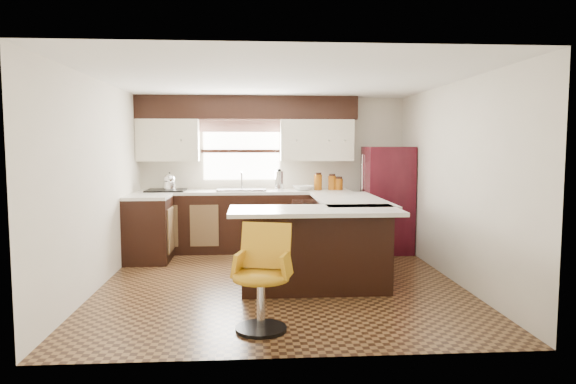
{
  "coord_description": "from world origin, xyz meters",
  "views": [
    {
      "loc": [
        -0.32,
        -6.03,
        1.65
      ],
      "look_at": [
        0.12,
        0.45,
        1.05
      ],
      "focal_mm": 32.0,
      "sensor_mm": 36.0,
      "label": 1
    }
  ],
  "objects": [
    {
      "name": "base_cab_left",
      "position": [
        -1.8,
        1.25,
        0.45
      ],
      "size": [
        0.6,
        0.7,
        0.9
      ],
      "primitive_type": "cube",
      "color": "black",
      "rests_on": "floor"
    },
    {
      "name": "refrigerator",
      "position": [
        1.73,
        1.67,
        0.81
      ],
      "size": [
        0.69,
        0.67,
        1.62
      ],
      "primitive_type": "cube",
      "color": "#380912",
      "rests_on": "floor"
    },
    {
      "name": "valance",
      "position": [
        -0.5,
        2.14,
        1.94
      ],
      "size": [
        1.3,
        0.06,
        0.18
      ],
      "primitive_type": "cube",
      "color": "#D19B93",
      "rests_on": "wall_back"
    },
    {
      "name": "ceiling",
      "position": [
        0.0,
        0.0,
        2.4
      ],
      "size": [
        4.4,
        4.4,
        0.0
      ],
      "primitive_type": "plane",
      "rotation": [
        3.14,
        0.0,
        0.0
      ],
      "color": "silver",
      "rests_on": "wall_back"
    },
    {
      "name": "counter_pen_long",
      "position": [
        0.95,
        0.62,
        0.92
      ],
      "size": [
        0.84,
        1.95,
        0.04
      ],
      "primitive_type": "cube",
      "color": "silver",
      "rests_on": "peninsula_long"
    },
    {
      "name": "canister_large",
      "position": [
        0.69,
        1.92,
        1.07
      ],
      "size": [
        0.12,
        0.12,
        0.24
      ],
      "primitive_type": "cylinder",
      "color": "#8B480C",
      "rests_on": "counter_back"
    },
    {
      "name": "window_pane",
      "position": [
        -0.5,
        2.18,
        1.55
      ],
      "size": [
        1.2,
        0.02,
        0.9
      ],
      "primitive_type": "cube",
      "color": "white",
      "rests_on": "wall_back"
    },
    {
      "name": "base_cab_back",
      "position": [
        -0.45,
        1.9,
        0.45
      ],
      "size": [
        3.3,
        0.6,
        0.9
      ],
      "primitive_type": "cube",
      "color": "black",
      "rests_on": "floor"
    },
    {
      "name": "counter_pen_return",
      "position": [
        0.35,
        -0.44,
        0.92
      ],
      "size": [
        1.89,
        0.84,
        0.04
      ],
      "primitive_type": "cube",
      "color": "silver",
      "rests_on": "peninsula_return"
    },
    {
      "name": "counter_back",
      "position": [
        -0.45,
        1.9,
        0.92
      ],
      "size": [
        3.3,
        0.6,
        0.04
      ],
      "primitive_type": "cube",
      "color": "silver",
      "rests_on": "base_cab_back"
    },
    {
      "name": "upper_cab_right",
      "position": [
        0.68,
        2.03,
        1.72
      ],
      "size": [
        1.14,
        0.35,
        0.64
      ],
      "primitive_type": "cube",
      "color": "beige",
      "rests_on": "wall_back"
    },
    {
      "name": "bar_chair",
      "position": [
        -0.26,
        -1.59,
        0.47
      ],
      "size": [
        0.62,
        0.62,
        0.94
      ],
      "primitive_type": null,
      "rotation": [
        0.0,
        0.0,
        -0.27
      ],
      "color": "#CB8F16",
      "rests_on": "floor"
    },
    {
      "name": "percolator",
      "position": [
        0.08,
        1.9,
        1.09
      ],
      "size": [
        0.13,
        0.13,
        0.3
      ],
      "primitive_type": "cylinder",
      "color": "silver",
      "rests_on": "counter_back"
    },
    {
      "name": "canister_med",
      "position": [
        0.92,
        1.92,
        1.06
      ],
      "size": [
        0.12,
        0.12,
        0.22
      ],
      "primitive_type": "cylinder",
      "color": "#8B480C",
      "rests_on": "counter_back"
    },
    {
      "name": "kettle",
      "position": [
        -1.59,
        1.88,
        1.1
      ],
      "size": [
        0.19,
        0.19,
        0.26
      ],
      "primitive_type": null,
      "color": "silver",
      "rests_on": "cooktop"
    },
    {
      "name": "upper_cab_left",
      "position": [
        -1.62,
        2.03,
        1.72
      ],
      "size": [
        0.94,
        0.35,
        0.64
      ],
      "primitive_type": "cube",
      "color": "beige",
      "rests_on": "wall_back"
    },
    {
      "name": "wall_back",
      "position": [
        0.0,
        2.2,
        1.2
      ],
      "size": [
        4.4,
        0.0,
        4.4
      ],
      "primitive_type": "plane",
      "rotation": [
        1.57,
        0.0,
        0.0
      ],
      "color": "beige",
      "rests_on": "floor"
    },
    {
      "name": "soffit",
      "position": [
        -0.4,
        2.03,
        2.22
      ],
      "size": [
        3.4,
        0.35,
        0.36
      ],
      "primitive_type": "cube",
      "color": "black",
      "rests_on": "wall_back"
    },
    {
      "name": "wall_right",
      "position": [
        2.1,
        0.0,
        1.2
      ],
      "size": [
        0.0,
        4.4,
        4.4
      ],
      "primitive_type": "plane",
      "rotation": [
        1.57,
        0.0,
        -1.57
      ],
      "color": "beige",
      "rests_on": "floor"
    },
    {
      "name": "wall_front",
      "position": [
        0.0,
        -2.2,
        1.2
      ],
      "size": [
        4.4,
        0.0,
        4.4
      ],
      "primitive_type": "plane",
      "rotation": [
        -1.57,
        0.0,
        0.0
      ],
      "color": "beige",
      "rests_on": "floor"
    },
    {
      "name": "mixing_bowl",
      "position": [
        0.45,
        1.9,
        0.98
      ],
      "size": [
        0.39,
        0.39,
        0.07
      ],
      "primitive_type": "imported",
      "rotation": [
        0.0,
        0.0,
        0.37
      ],
      "color": "white",
      "rests_on": "counter_back"
    },
    {
      "name": "counter_left",
      "position": [
        -1.8,
        1.25,
        0.92
      ],
      "size": [
        0.6,
        0.7,
        0.04
      ],
      "primitive_type": "cube",
      "color": "silver",
      "rests_on": "base_cab_left"
    },
    {
      "name": "floor",
      "position": [
        0.0,
        0.0,
        0.0
      ],
      "size": [
        4.4,
        4.4,
        0.0
      ],
      "primitive_type": "plane",
      "color": "#49301A",
      "rests_on": "ground"
    },
    {
      "name": "canister_small",
      "position": [
        1.02,
        1.92,
        1.03
      ],
      "size": [
        0.14,
        0.14,
        0.18
      ],
      "primitive_type": "cylinder",
      "color": "#8B480C",
      "rests_on": "counter_back"
    },
    {
      "name": "cooktop",
      "position": [
        -1.65,
        1.88,
        0.96
      ],
      "size": [
        0.58,
        0.5,
        0.02
      ],
      "primitive_type": "cube",
      "color": "black",
      "rests_on": "counter_back"
    },
    {
      "name": "dishwasher",
      "position": [
        0.55,
        1.61,
        0.43
      ],
      "size": [
        0.58,
        0.03,
        0.78
      ],
      "primitive_type": "cube",
      "color": "black",
      "rests_on": "floor"
    },
    {
      "name": "wall_left",
      "position": [
        -2.1,
        0.0,
        1.2
      ],
      "size": [
        0.0,
        4.4,
        4.4
      ],
      "primitive_type": "plane",
      "rotation": [
        1.57,
        0.0,
        1.57
      ],
      "color": "beige",
      "rests_on": "floor"
    },
    {
      "name": "peninsula_long",
      "position": [
        0.9,
        0.62,
        0.45
      ],
      "size": [
        0.6,
        1.95,
        0.9
      ],
      "primitive_type": "cube",
      "color": "black",
      "rests_on": "floor"
    },
    {
      "name": "peninsula_return",
      "position": [
        0.38,
        -0.35,
        0.45
      ],
      "size": [
        1.65,
        0.6,
        0.9
      ],
      "primitive_type": "cube",
      "color": "black",
      "rests_on": "floor"
    },
    {
      "name": "sink",
      "position": [
        -0.5,
        1.88,
        0.96
      ],
      "size": [
        0.75,
        0.45,
        0.03
      ],
      "primitive_type": "cube",
      "color": "#B2B2B7",
      "rests_on": "counter_back"
    }
  ]
}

